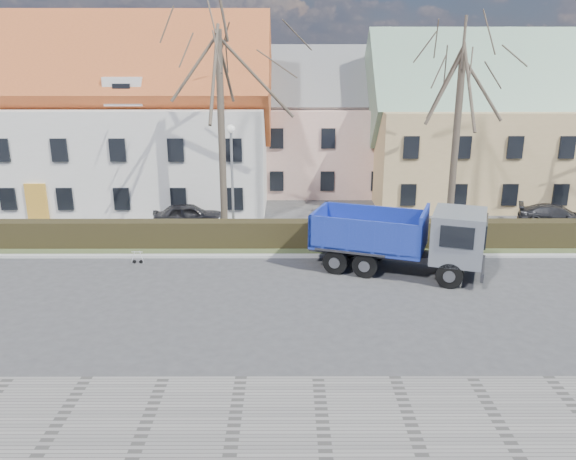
{
  "coord_description": "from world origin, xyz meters",
  "views": [
    {
      "loc": [
        1.32,
        -20.32,
        8.77
      ],
      "look_at": [
        1.38,
        3.7,
        1.6
      ],
      "focal_mm": 35.0,
      "sensor_mm": 36.0,
      "label": 1
    }
  ],
  "objects_px": {
    "streetlight": "(232,184)",
    "parked_car_b": "(557,216)",
    "cart_frame": "(133,257)",
    "parked_car_a": "(189,215)",
    "dump_truck": "(391,238)"
  },
  "relations": [
    {
      "from": "streetlight",
      "to": "parked_car_b",
      "type": "xyz_separation_m",
      "value": [
        17.77,
        2.8,
        -2.4
      ]
    },
    {
      "from": "cart_frame",
      "to": "parked_car_b",
      "type": "bearing_deg",
      "value": 15.32
    },
    {
      "from": "dump_truck",
      "to": "cart_frame",
      "type": "relative_size",
      "value": 10.81
    },
    {
      "from": "cart_frame",
      "to": "parked_car_a",
      "type": "distance_m",
      "value": 6.11
    },
    {
      "from": "streetlight",
      "to": "cart_frame",
      "type": "distance_m",
      "value": 6.01
    },
    {
      "from": "dump_truck",
      "to": "parked_car_b",
      "type": "height_order",
      "value": "dump_truck"
    },
    {
      "from": "streetlight",
      "to": "parked_car_a",
      "type": "xyz_separation_m",
      "value": [
        -2.72,
        2.65,
        -2.32
      ]
    },
    {
      "from": "cart_frame",
      "to": "dump_truck",
      "type": "bearing_deg",
      "value": -4.78
    },
    {
      "from": "streetlight",
      "to": "parked_car_b",
      "type": "bearing_deg",
      "value": 8.97
    },
    {
      "from": "parked_car_a",
      "to": "streetlight",
      "type": "bearing_deg",
      "value": -145.93
    },
    {
      "from": "cart_frame",
      "to": "parked_car_b",
      "type": "distance_m",
      "value": 22.88
    },
    {
      "from": "dump_truck",
      "to": "streetlight",
      "type": "bearing_deg",
      "value": 169.72
    },
    {
      "from": "cart_frame",
      "to": "parked_car_a",
      "type": "bearing_deg",
      "value": 75.01
    },
    {
      "from": "dump_truck",
      "to": "parked_car_b",
      "type": "relative_size",
      "value": 1.86
    },
    {
      "from": "dump_truck",
      "to": "streetlight",
      "type": "relative_size",
      "value": 1.26
    }
  ]
}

